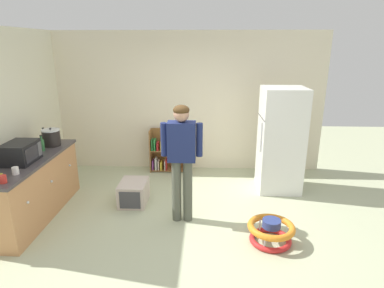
{
  "coord_description": "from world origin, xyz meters",
  "views": [
    {
      "loc": [
        0.33,
        -3.96,
        2.45
      ],
      "look_at": [
        0.13,
        0.54,
        1.06
      ],
      "focal_mm": 30.28,
      "sensor_mm": 36.0,
      "label": 1
    }
  ],
  "objects_px": {
    "kitchen_counter": "(31,188)",
    "baby_walker": "(271,231)",
    "bookshelf": "(168,153)",
    "white_cup": "(15,171)",
    "standing_person": "(182,153)",
    "microwave": "(20,152)",
    "green_cup": "(27,148)",
    "green_glass_bottle": "(42,144)",
    "refrigerator": "(281,140)",
    "pet_carrier": "(134,193)",
    "amber_bottle": "(44,136)",
    "crock_pot": "(51,137)",
    "orange_cup": "(34,144)",
    "red_cup": "(3,179)"
  },
  "relations": [
    {
      "from": "green_glass_bottle",
      "to": "white_cup",
      "type": "xyz_separation_m",
      "value": [
        0.12,
        -0.93,
        -0.05
      ]
    },
    {
      "from": "bookshelf",
      "to": "amber_bottle",
      "type": "xyz_separation_m",
      "value": [
        -1.9,
        -1.11,
        0.63
      ]
    },
    {
      "from": "kitchen_counter",
      "to": "baby_walker",
      "type": "relative_size",
      "value": 3.27
    },
    {
      "from": "orange_cup",
      "to": "red_cup",
      "type": "bearing_deg",
      "value": -75.53
    },
    {
      "from": "green_glass_bottle",
      "to": "refrigerator",
      "type": "bearing_deg",
      "value": 11.61
    },
    {
      "from": "refrigerator",
      "to": "green_cup",
      "type": "distance_m",
      "value": 4.05
    },
    {
      "from": "kitchen_counter",
      "to": "microwave",
      "type": "height_order",
      "value": "microwave"
    },
    {
      "from": "kitchen_counter",
      "to": "amber_bottle",
      "type": "height_order",
      "value": "amber_bottle"
    },
    {
      "from": "kitchen_counter",
      "to": "crock_pot",
      "type": "xyz_separation_m",
      "value": [
        0.08,
        0.63,
        0.58
      ]
    },
    {
      "from": "green_cup",
      "to": "microwave",
      "type": "bearing_deg",
      "value": -69.23
    },
    {
      "from": "bookshelf",
      "to": "green_cup",
      "type": "xyz_separation_m",
      "value": [
        -1.94,
        -1.59,
        0.58
      ]
    },
    {
      "from": "standing_person",
      "to": "green_cup",
      "type": "height_order",
      "value": "standing_person"
    },
    {
      "from": "amber_bottle",
      "to": "baby_walker",
      "type": "bearing_deg",
      "value": -20.81
    },
    {
      "from": "white_cup",
      "to": "green_cup",
      "type": "bearing_deg",
      "value": 110.78
    },
    {
      "from": "kitchen_counter",
      "to": "bookshelf",
      "type": "relative_size",
      "value": 2.32
    },
    {
      "from": "red_cup",
      "to": "crock_pot",
      "type": "bearing_deg",
      "value": 93.92
    },
    {
      "from": "kitchen_counter",
      "to": "baby_walker",
      "type": "height_order",
      "value": "kitchen_counter"
    },
    {
      "from": "amber_bottle",
      "to": "green_glass_bottle",
      "type": "height_order",
      "value": "same"
    },
    {
      "from": "baby_walker",
      "to": "green_glass_bottle",
      "type": "distance_m",
      "value": 3.54
    },
    {
      "from": "baby_walker",
      "to": "green_cup",
      "type": "distance_m",
      "value": 3.73
    },
    {
      "from": "crock_pot",
      "to": "refrigerator",
      "type": "bearing_deg",
      "value": 7.69
    },
    {
      "from": "kitchen_counter",
      "to": "refrigerator",
      "type": "relative_size",
      "value": 1.11
    },
    {
      "from": "standing_person",
      "to": "crock_pot",
      "type": "xyz_separation_m",
      "value": [
        -2.12,
        0.65,
        0.01
      ]
    },
    {
      "from": "refrigerator",
      "to": "microwave",
      "type": "relative_size",
      "value": 3.71
    },
    {
      "from": "pet_carrier",
      "to": "green_cup",
      "type": "distance_m",
      "value": 1.74
    },
    {
      "from": "bookshelf",
      "to": "microwave",
      "type": "xyz_separation_m",
      "value": [
        -1.76,
        -2.05,
        0.67
      ]
    },
    {
      "from": "white_cup",
      "to": "orange_cup",
      "type": "bearing_deg",
      "value": 107.4
    },
    {
      "from": "white_cup",
      "to": "pet_carrier",
      "type": "bearing_deg",
      "value": 40.3
    },
    {
      "from": "baby_walker",
      "to": "microwave",
      "type": "xyz_separation_m",
      "value": [
        -3.37,
        0.39,
        0.88
      ]
    },
    {
      "from": "kitchen_counter",
      "to": "pet_carrier",
      "type": "xyz_separation_m",
      "value": [
        1.39,
        0.47,
        -0.27
      ]
    },
    {
      "from": "kitchen_counter",
      "to": "orange_cup",
      "type": "xyz_separation_m",
      "value": [
        -0.18,
        0.57,
        0.5
      ]
    },
    {
      "from": "amber_bottle",
      "to": "green_cup",
      "type": "distance_m",
      "value": 0.48
    },
    {
      "from": "orange_cup",
      "to": "white_cup",
      "type": "bearing_deg",
      "value": -72.6
    },
    {
      "from": "pet_carrier",
      "to": "green_cup",
      "type": "xyz_separation_m",
      "value": [
        -1.55,
        -0.14,
        0.77
      ]
    },
    {
      "from": "microwave",
      "to": "green_glass_bottle",
      "type": "distance_m",
      "value": 0.5
    },
    {
      "from": "kitchen_counter",
      "to": "pet_carrier",
      "type": "relative_size",
      "value": 3.58
    },
    {
      "from": "red_cup",
      "to": "green_cup",
      "type": "xyz_separation_m",
      "value": [
        -0.34,
        1.15,
        0.0
      ]
    },
    {
      "from": "bookshelf",
      "to": "red_cup",
      "type": "bearing_deg",
      "value": -120.17
    },
    {
      "from": "kitchen_counter",
      "to": "microwave",
      "type": "relative_size",
      "value": 4.11
    },
    {
      "from": "standing_person",
      "to": "microwave",
      "type": "xyz_separation_m",
      "value": [
        -2.19,
        -0.12,
        0.01
      ]
    },
    {
      "from": "crock_pot",
      "to": "amber_bottle",
      "type": "relative_size",
      "value": 1.19
    },
    {
      "from": "bookshelf",
      "to": "white_cup",
      "type": "distance_m",
      "value": 3.01
    },
    {
      "from": "refrigerator",
      "to": "green_glass_bottle",
      "type": "relative_size",
      "value": 7.24
    },
    {
      "from": "bookshelf",
      "to": "amber_bottle",
      "type": "distance_m",
      "value": 2.29
    },
    {
      "from": "baby_walker",
      "to": "pet_carrier",
      "type": "bearing_deg",
      "value": 153.42
    },
    {
      "from": "green_glass_bottle",
      "to": "green_cup",
      "type": "distance_m",
      "value": 0.23
    },
    {
      "from": "orange_cup",
      "to": "microwave",
      "type": "bearing_deg",
      "value": -74.72
    },
    {
      "from": "bookshelf",
      "to": "white_cup",
      "type": "height_order",
      "value": "white_cup"
    },
    {
      "from": "microwave",
      "to": "amber_bottle",
      "type": "xyz_separation_m",
      "value": [
        -0.14,
        0.94,
        -0.04
      ]
    },
    {
      "from": "baby_walker",
      "to": "crock_pot",
      "type": "relative_size",
      "value": 2.07
    }
  ]
}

